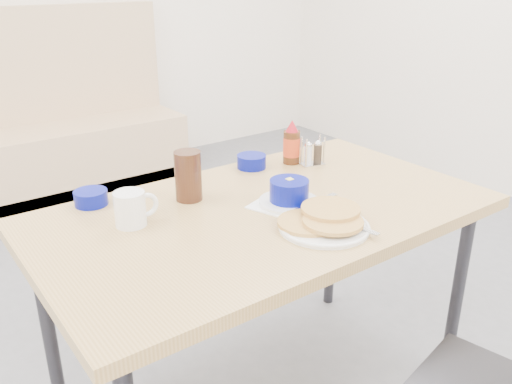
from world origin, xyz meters
TOP-DOWN VIEW (x-y plane):
  - booth_bench at (0.00, 2.78)m, footprint 1.90×0.56m
  - dining_table at (0.00, 0.25)m, footprint 1.40×0.80m
  - pancake_plate at (0.05, 0.04)m, footprint 0.26×0.27m
  - coffee_mug at (-0.38, 0.38)m, footprint 0.13×0.09m
  - grits_setting at (0.07, 0.22)m, footprint 0.28×0.26m
  - creamer_bowl at (-0.43, 0.59)m, footprint 0.10×0.10m
  - butter_bowl at (0.18, 0.57)m, footprint 0.11×0.11m
  - amber_tumbler at (-0.16, 0.45)m, footprint 0.10×0.10m
  - condiment_caddy at (0.39, 0.46)m, footprint 0.10×0.07m
  - syrup_bottle at (0.33, 0.52)m, footprint 0.06×0.06m

SIDE VIEW (x-z plane):
  - booth_bench at x=0.00m, z-range -0.26..0.96m
  - dining_table at x=0.00m, z-range 0.32..1.08m
  - pancake_plate at x=0.05m, z-range 0.76..0.80m
  - creamer_bowl at x=-0.43m, z-range 0.76..0.81m
  - butter_bowl at x=0.18m, z-range 0.76..0.81m
  - grits_setting at x=0.07m, z-range 0.75..0.84m
  - condiment_caddy at x=0.39m, z-range 0.74..0.85m
  - coffee_mug at x=-0.38m, z-range 0.76..0.86m
  - syrup_bottle at x=0.33m, z-range 0.75..0.92m
  - amber_tumbler at x=-0.16m, z-range 0.76..0.92m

